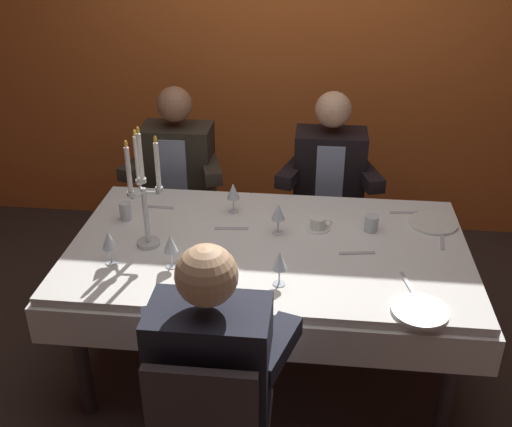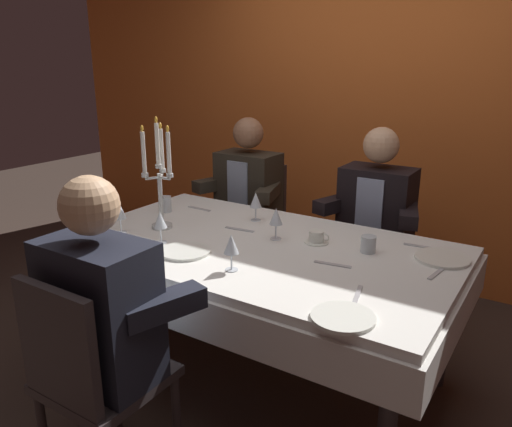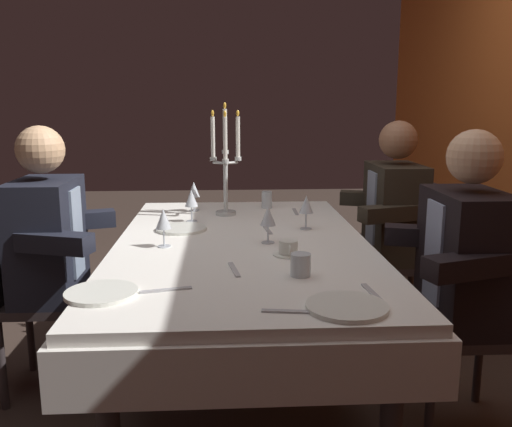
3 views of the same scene
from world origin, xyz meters
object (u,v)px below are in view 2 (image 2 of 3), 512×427
at_px(dining_table, 258,266).
at_px(wine_glass_0, 276,217).
at_px(wine_glass_4, 231,245).
at_px(seated_diner_1, 99,311).
at_px(seated_diner_2, 377,210).
at_px(dinner_plate_1, 343,317).
at_px(wine_glass_1, 256,201).
at_px(wine_glass_2, 160,221).
at_px(candelabra, 159,180).
at_px(water_tumbler_1, 166,204).
at_px(seated_diner_0, 249,190).
at_px(water_tumbler_0, 368,244).
at_px(coffee_cup_0, 317,237).
at_px(dinner_plate_0, 442,258).
at_px(wine_glass_3, 120,212).
at_px(dinner_plate_2, 185,251).

bearing_deg(dining_table, wine_glass_0, 72.01).
bearing_deg(wine_glass_4, wine_glass_0, 94.96).
distance_m(seated_diner_1, seated_diner_2, 1.82).
bearing_deg(dinner_plate_1, wine_glass_1, 137.92).
distance_m(dining_table, wine_glass_2, 0.54).
height_order(dining_table, candelabra, candelabra).
bearing_deg(water_tumbler_1, seated_diner_0, 80.83).
distance_m(water_tumbler_0, seated_diner_1, 1.24).
xyz_separation_m(wine_glass_2, coffee_cup_0, (0.65, 0.42, -0.09)).
height_order(dining_table, dinner_plate_0, dinner_plate_0).
relative_size(wine_glass_3, coffee_cup_0, 1.24).
distance_m(water_tumbler_1, seated_diner_1, 1.23).
xyz_separation_m(dinner_plate_1, wine_glass_2, (-1.07, 0.23, 0.11)).
xyz_separation_m(candelabra, wine_glass_1, (0.36, 0.38, -0.15)).
bearing_deg(candelabra, coffee_cup_0, 16.92).
xyz_separation_m(dining_table, wine_glass_4, (0.07, -0.33, 0.23)).
xyz_separation_m(dinner_plate_0, wine_glass_4, (-0.74, -0.61, 0.11)).
bearing_deg(wine_glass_2, coffee_cup_0, 32.88).
xyz_separation_m(dining_table, dinner_plate_2, (-0.23, -0.28, 0.13)).
xyz_separation_m(dinner_plate_0, dinner_plate_1, (-0.16, -0.75, 0.00)).
height_order(water_tumbler_0, seated_diner_2, seated_diner_2).
relative_size(dining_table, dinner_plate_0, 7.89).
bearing_deg(dining_table, seated_diner_0, 125.79).
relative_size(dining_table, wine_glass_3, 11.83).
relative_size(candelabra, wine_glass_0, 3.64).
height_order(dinner_plate_2, seated_diner_0, seated_diner_0).
height_order(dining_table, dinner_plate_1, dinner_plate_1).
relative_size(dinner_plate_0, seated_diner_2, 0.20).
height_order(wine_glass_2, wine_glass_4, same).
bearing_deg(seated_diner_1, dining_table, 81.75).
xyz_separation_m(candelabra, dinner_plate_1, (1.22, -0.40, -0.26)).
relative_size(wine_glass_1, seated_diner_2, 0.13).
bearing_deg(wine_glass_0, dinner_plate_2, -123.91).
xyz_separation_m(dinner_plate_0, wine_glass_0, (-0.78, -0.17, 0.11)).
xyz_separation_m(coffee_cup_0, seated_diner_0, (-0.87, 0.71, -0.03)).
bearing_deg(seated_diner_0, wine_glass_0, -48.97).
xyz_separation_m(wine_glass_3, water_tumbler_0, (1.19, 0.43, -0.08)).
relative_size(seated_diner_0, seated_diner_2, 1.00).
bearing_deg(seated_diner_2, candelabra, -132.13).
xyz_separation_m(water_tumbler_0, water_tumbler_1, (-1.25, -0.02, 0.01)).
bearing_deg(wine_glass_0, wine_glass_1, 141.08).
height_order(wine_glass_1, wine_glass_4, same).
bearing_deg(wine_glass_2, wine_glass_1, 70.13).
height_order(candelabra, wine_glass_1, candelabra).
height_order(dinner_plate_2, seated_diner_2, seated_diner_2).
bearing_deg(seated_diner_1, wine_glass_2, 114.12).
distance_m(candelabra, water_tumbler_1, 0.37).
bearing_deg(dinner_plate_0, wine_glass_3, -160.71).
distance_m(wine_glass_1, seated_diner_2, 0.77).
relative_size(water_tumbler_1, seated_diner_1, 0.08).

